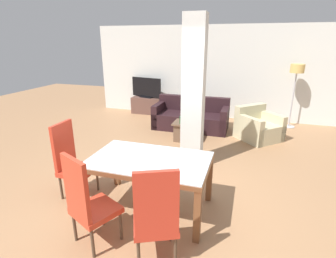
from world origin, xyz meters
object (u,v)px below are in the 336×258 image
at_px(dining_chair_near_left, 87,201).
at_px(sofa, 191,118).
at_px(dining_chair_near_right, 156,216).
at_px(tv_screen, 146,88).
at_px(coffee_table, 185,131).
at_px(tv_stand, 147,105).
at_px(floor_lamp, 296,74).
at_px(armchair, 258,128).
at_px(dining_chair_head_left, 71,159).
at_px(bottle, 181,119).
at_px(dining_table, 150,169).

distance_m(dining_chair_near_left, sofa, 4.55).
xyz_separation_m(dining_chair_near_right, tv_screen, (-2.34, 5.62, 0.25)).
relative_size(coffee_table, tv_stand, 0.58).
distance_m(dining_chair_near_right, floor_lamp, 5.84).
distance_m(sofa, armchair, 1.74).
relative_size(coffee_table, tv_screen, 0.54).
bearing_deg(floor_lamp, dining_chair_near_left, -116.57).
bearing_deg(dining_chair_head_left, floor_lamp, 142.08).
height_order(dining_chair_near_left, floor_lamp, floor_lamp).
bearing_deg(coffee_table, dining_chair_near_left, -93.79).
xyz_separation_m(coffee_table, floor_lamp, (2.49, 1.83, 1.20)).
bearing_deg(armchair, floor_lamp, -168.84).
distance_m(armchair, bottle, 1.89).
bearing_deg(sofa, armchair, 169.55).
xyz_separation_m(sofa, tv_screen, (-1.71, 1.08, 0.54)).
height_order(dining_chair_near_right, coffee_table, dining_chair_near_right).
xyz_separation_m(dining_table, coffee_table, (-0.16, 2.76, -0.38)).
xyz_separation_m(dining_chair_near_left, coffee_table, (0.24, 3.62, -0.35)).
relative_size(dining_chair_head_left, floor_lamp, 0.68).
relative_size(tv_stand, tv_screen, 0.92).
height_order(dining_table, dining_chair_near_right, dining_chair_near_right).
bearing_deg(armchair, tv_screen, -66.45).
relative_size(bottle, tv_screen, 0.23).
xyz_separation_m(armchair, tv_screen, (-3.41, 1.39, 0.55)).
distance_m(bottle, tv_screen, 2.72).
height_order(dining_chair_near_right, bottle, dining_chair_near_right).
relative_size(dining_chair_head_left, dining_chair_near_left, 1.00).
distance_m(dining_table, bottle, 2.65).
relative_size(dining_table, dining_chair_near_left, 1.41).
distance_m(dining_table, sofa, 3.69).
height_order(sofa, bottle, sofa).
bearing_deg(floor_lamp, dining_chair_head_left, -127.92).
distance_m(armchair, tv_stand, 3.69).
distance_m(tv_screen, floor_lamp, 4.30).
distance_m(sofa, bottle, 1.06).
distance_m(coffee_table, tv_stand, 2.67).
relative_size(dining_table, dining_chair_near_right, 1.41).
bearing_deg(sofa, dining_chair_near_left, 87.84).
bearing_deg(dining_chair_near_right, armchair, 50.91).
distance_m(tv_stand, tv_screen, 0.57).
xyz_separation_m(bottle, floor_lamp, (2.57, 1.95, 0.89)).
xyz_separation_m(dining_chair_near_right, floor_lamp, (1.92, 5.46, 0.85)).
bearing_deg(tv_stand, floor_lamp, -2.21).
distance_m(dining_chair_head_left, dining_chair_near_right, 1.87).
bearing_deg(dining_chair_head_left, tv_stand, -171.77).
bearing_deg(armchair, bottle, -21.63).
bearing_deg(dining_chair_near_left, floor_lamp, 88.52).
bearing_deg(dining_table, sofa, 93.63).
bearing_deg(tv_stand, dining_chair_head_left, -81.77).
relative_size(dining_chair_head_left, tv_stand, 1.20).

